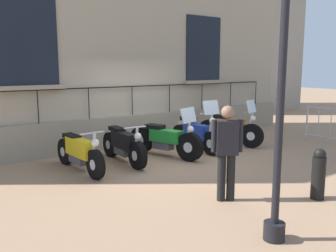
{
  "coord_description": "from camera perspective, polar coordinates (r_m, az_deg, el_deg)",
  "views": [
    {
      "loc": [
        7.09,
        -5.25,
        2.26
      ],
      "look_at": [
        -0.1,
        0.0,
        0.8
      ],
      "focal_mm": 38.86,
      "sensor_mm": 36.0,
      "label": 1
    }
  ],
  "objects": [
    {
      "name": "motorcycle_green",
      "position": [
        9.15,
        -0.43,
        -2.2
      ],
      "size": [
        2.15,
        0.93,
        1.29
      ],
      "color": "black",
      "rests_on": "ground_plane"
    },
    {
      "name": "distant_building",
      "position": [
        20.41,
        12.2,
        16.87
      ],
      "size": [
        3.8,
        4.82,
        10.02
      ],
      "color": "#9E9384",
      "rests_on": "ground_plane"
    },
    {
      "name": "motorcycle_yellow",
      "position": [
        8.13,
        -13.72,
        -4.08
      ],
      "size": [
        2.08,
        0.53,
        0.96
      ],
      "color": "black",
      "rests_on": "ground_plane"
    },
    {
      "name": "motorcycle_blue",
      "position": [
        9.84,
        4.37,
        -1.33
      ],
      "size": [
        1.97,
        0.58,
        1.41
      ],
      "color": "black",
      "rests_on": "ground_plane"
    },
    {
      "name": "pedestrian_standing",
      "position": [
        6.15,
        9.22,
        -3.43
      ],
      "size": [
        0.39,
        0.45,
        1.63
      ],
      "color": "black",
      "rests_on": "ground_plane"
    },
    {
      "name": "motorcycle_black",
      "position": [
        8.68,
        -6.99,
        -3.05
      ],
      "size": [
        2.02,
        0.55,
        0.95
      ],
      "color": "black",
      "rests_on": "ground_plane"
    },
    {
      "name": "lamppost",
      "position": [
        4.71,
        17.62,
        11.26
      ],
      "size": [
        0.32,
        0.32,
        4.38
      ],
      "color": "black",
      "rests_on": "ground_plane"
    },
    {
      "name": "ground_plane",
      "position": [
        9.1,
        0.36,
        -5.05
      ],
      "size": [
        60.0,
        60.0,
        0.0
      ],
      "primitive_type": "plane",
      "color": "#9E7A5B"
    },
    {
      "name": "building_facade",
      "position": [
        10.84,
        -7.04,
        18.85
      ],
      "size": [
        0.82,
        12.55,
        8.41
      ],
      "color": "tan",
      "rests_on": "ground_plane"
    },
    {
      "name": "bollard",
      "position": [
        6.78,
        22.54,
        -6.93
      ],
      "size": [
        0.23,
        0.23,
        0.89
      ],
      "color": "black",
      "rests_on": "ground_plane"
    },
    {
      "name": "motorcycle_orange",
      "position": [
        10.67,
        9.77,
        -0.56
      ],
      "size": [
        1.99,
        0.82,
        1.35
      ],
      "color": "black",
      "rests_on": "ground_plane"
    }
  ]
}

